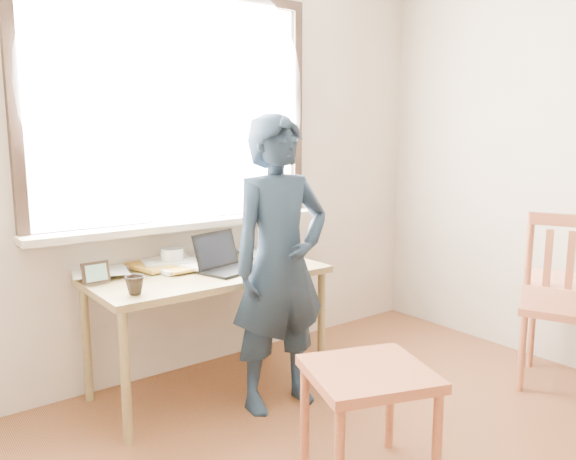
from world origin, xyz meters
TOP-DOWN VIEW (x-y plane):
  - room_shell at (-0.02, 0.20)m, footprint 3.52×4.02m
  - desk at (-0.22, 1.63)m, footprint 1.30×0.65m
  - laptop at (-0.13, 1.59)m, footprint 0.37×0.33m
  - mug_white at (-0.32, 1.86)m, footprint 0.19×0.19m
  - mug_dark at (-0.72, 1.44)m, footprint 0.10×0.10m
  - mouse at (0.28, 1.53)m, footprint 0.10×0.07m
  - desk_clutter at (-0.44, 1.84)m, footprint 0.80×0.46m
  - book_a at (-0.54, 1.89)m, footprint 0.26×0.29m
  - book_b at (0.18, 1.86)m, footprint 0.25×0.31m
  - picture_frame at (-0.81, 1.73)m, footprint 0.14×0.02m
  - work_chair at (-0.12, 0.47)m, footprint 0.62×0.60m
  - side_chair at (1.43, 0.40)m, footprint 0.60×0.62m
  - person at (0.00, 1.24)m, footprint 0.60×0.42m

SIDE VIEW (x-z plane):
  - work_chair at x=-0.12m, z-range 0.17..0.67m
  - side_chair at x=1.43m, z-range 0.03..1.06m
  - desk at x=-0.22m, z-range 0.28..0.97m
  - book_b at x=0.18m, z-range 0.70..0.72m
  - book_a at x=-0.54m, z-range 0.70..0.72m
  - mouse at x=0.28m, z-range 0.70..0.74m
  - desk_clutter at x=-0.44m, z-range 0.70..0.74m
  - mug_dark at x=-0.72m, z-range 0.70..0.79m
  - laptop at x=-0.13m, z-range 0.64..0.86m
  - mug_white at x=-0.32m, z-range 0.70..0.81m
  - picture_frame at x=-0.81m, z-range 0.70..0.81m
  - person at x=0.00m, z-range 0.00..1.56m
  - room_shell at x=-0.02m, z-range 0.33..2.94m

